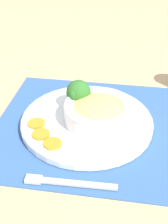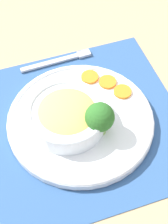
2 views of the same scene
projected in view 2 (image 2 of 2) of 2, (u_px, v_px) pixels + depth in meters
name	position (u px, v px, depth m)	size (l,w,h in m)	color
ground_plane	(81.00, 124.00, 0.82)	(4.00, 4.00, 0.00)	tan
placemat	(81.00, 124.00, 0.82)	(0.44, 0.45, 0.00)	#2D5184
plate	(81.00, 120.00, 0.81)	(0.32, 0.32, 0.02)	silver
bowl	(67.00, 114.00, 0.78)	(0.17, 0.17, 0.05)	silver
broccoli_floret	(100.00, 118.00, 0.75)	(0.06, 0.06, 0.08)	#84AD5B
carrot_slice_near	(123.00, 92.00, 0.84)	(0.04, 0.04, 0.01)	orange
carrot_slice_middle	(108.00, 82.00, 0.86)	(0.04, 0.04, 0.01)	orange
carrot_slice_far	(90.00, 77.00, 0.87)	(0.04, 0.04, 0.01)	orange
fork	(63.00, 59.00, 0.93)	(0.02, 0.18, 0.01)	#B7B7BC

